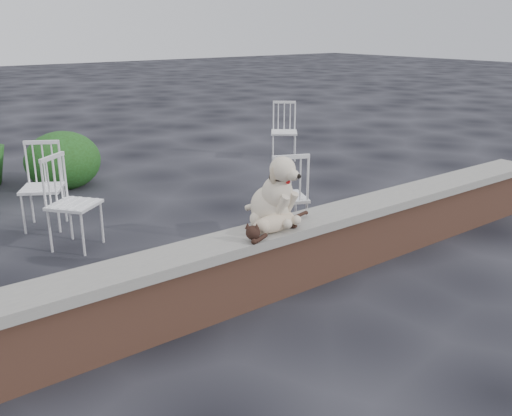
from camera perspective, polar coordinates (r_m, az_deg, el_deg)
ground at (r=5.14m, az=7.39°, el=-6.56°), size 60.00×60.00×0.00m
brick_wall at (r=5.04m, az=7.51°, el=-3.98°), size 6.00×0.30×0.50m
capstone at (r=4.94m, az=7.65°, el=-0.86°), size 6.20×0.40×0.08m
dog at (r=4.49m, az=1.48°, el=1.91°), size 0.48×0.58×0.60m
cat at (r=4.39m, az=1.87°, el=-1.45°), size 0.98×0.40×0.16m
chair_b at (r=6.48m, az=-21.03°, el=2.06°), size 0.77×0.77×0.94m
chair_c at (r=5.73m, az=2.94°, el=1.27°), size 0.74×0.74×0.94m
chair_a at (r=5.78m, az=-18.12°, el=0.50°), size 0.79×0.79×0.94m
chair_d at (r=9.30m, az=2.89°, el=7.86°), size 0.79×0.79×0.94m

